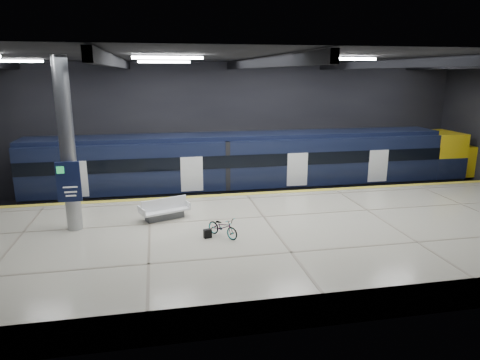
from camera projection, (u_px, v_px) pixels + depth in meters
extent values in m
plane|color=black|center=(258.00, 232.00, 20.32)|extent=(30.00, 30.00, 0.00)
cube|color=black|center=(229.00, 127.00, 26.96)|extent=(30.00, 0.10, 8.00)
cube|color=black|center=(328.00, 198.00, 11.73)|extent=(30.00, 0.10, 8.00)
cube|color=black|center=(260.00, 57.00, 18.38)|extent=(30.00, 16.00, 0.10)
cube|color=black|center=(116.00, 62.00, 17.32)|extent=(0.25, 16.00, 0.40)
cube|color=black|center=(260.00, 63.00, 18.44)|extent=(0.25, 16.00, 0.40)
cube|color=black|center=(387.00, 64.00, 19.56)|extent=(0.25, 16.00, 0.40)
cube|color=white|center=(168.00, 58.00, 15.76)|extent=(2.60, 0.18, 0.10)
cube|color=white|center=(345.00, 59.00, 17.06)|extent=(2.60, 0.18, 0.10)
cube|color=white|center=(14.00, 61.00, 20.16)|extent=(2.60, 0.18, 0.10)
cube|color=white|center=(164.00, 62.00, 21.47)|extent=(2.60, 0.18, 0.10)
cube|color=white|center=(297.00, 62.00, 22.77)|extent=(2.60, 0.18, 0.10)
cube|color=white|center=(416.00, 63.00, 24.08)|extent=(2.60, 0.18, 0.10)
cube|color=beige|center=(272.00, 241.00, 17.81)|extent=(30.00, 11.00, 1.10)
cube|color=yellow|center=(246.00, 194.00, 22.67)|extent=(30.00, 0.40, 0.01)
cube|color=gray|center=(239.00, 201.00, 24.85)|extent=(30.00, 0.08, 0.16)
cube|color=gray|center=(235.00, 195.00, 26.22)|extent=(30.00, 0.08, 0.16)
cube|color=black|center=(241.00, 190.00, 25.47)|extent=(24.00, 2.58, 0.80)
cube|color=black|center=(241.00, 161.00, 25.04)|extent=(24.00, 2.80, 2.75)
cube|color=black|center=(241.00, 136.00, 24.67)|extent=(24.00, 2.30, 0.24)
cube|color=black|center=(246.00, 161.00, 23.63)|extent=(24.00, 0.04, 0.70)
cube|color=white|center=(297.00, 169.00, 24.33)|extent=(1.20, 0.05, 1.90)
cube|color=yellow|center=(439.00, 153.00, 27.46)|extent=(2.00, 2.80, 2.75)
ellipsoid|color=yellow|center=(474.00, 159.00, 28.06)|extent=(3.60, 2.52, 1.90)
cube|color=black|center=(443.00, 150.00, 27.48)|extent=(1.60, 2.38, 0.80)
cube|color=#595B60|center=(165.00, 215.00, 18.77)|extent=(1.73, 1.08, 0.31)
cube|color=white|center=(165.00, 210.00, 18.71)|extent=(2.24, 1.56, 0.08)
cube|color=white|center=(164.00, 204.00, 18.64)|extent=(1.96, 0.82, 0.52)
cube|color=white|center=(142.00, 212.00, 18.15)|extent=(0.37, 0.84, 0.31)
cube|color=white|center=(186.00, 204.00, 19.21)|extent=(0.37, 0.84, 0.31)
imported|color=#99999E|center=(223.00, 227.00, 16.65)|extent=(1.35, 1.53, 0.80)
cube|color=black|center=(208.00, 233.00, 16.60)|extent=(0.34, 0.25, 0.35)
cylinder|color=#9EA0A5|center=(67.00, 146.00, 16.77)|extent=(0.60, 0.60, 6.90)
cube|color=#0F1637|center=(69.00, 182.00, 16.70)|extent=(0.90, 0.12, 1.60)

